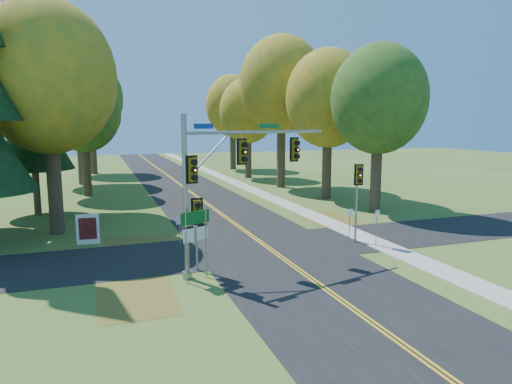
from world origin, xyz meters
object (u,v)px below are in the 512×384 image
object	(u,v)px
route_sign_cluster	(196,230)
info_kiosk	(88,229)
east_signal_pole	(358,184)
traffic_mast	(225,172)

from	to	relation	value
route_sign_cluster	info_kiosk	xyz separation A→B (m)	(-4.54, 7.99, -1.38)
east_signal_pole	route_sign_cluster	size ratio (longest dim) A/B	1.44
traffic_mast	east_signal_pole	distance (m)	8.77
traffic_mast	east_signal_pole	world-z (taller)	traffic_mast
info_kiosk	east_signal_pole	bearing A→B (deg)	-13.88
route_sign_cluster	info_kiosk	world-z (taller)	route_sign_cluster
east_signal_pole	info_kiosk	size ratio (longest dim) A/B	2.65
route_sign_cluster	info_kiosk	distance (m)	9.29
traffic_mast	east_signal_pole	bearing A→B (deg)	0.28
traffic_mast	route_sign_cluster	xyz separation A→B (m)	(-1.57, -0.81, -2.42)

